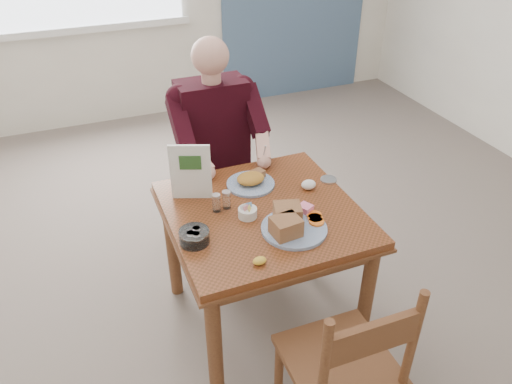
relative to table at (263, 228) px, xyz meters
name	(u,v)px	position (x,y,z in m)	size (l,w,h in m)	color
floor	(262,318)	(0.00, 0.00, -0.64)	(6.00, 6.00, 0.00)	#73645D
lemon_wedge	(260,261)	(-0.16, -0.36, 0.13)	(0.06, 0.04, 0.03)	gold
napkin	(309,185)	(0.29, 0.09, 0.14)	(0.08, 0.06, 0.05)	white
metal_dish	(328,180)	(0.42, 0.12, 0.12)	(0.09, 0.09, 0.01)	silver
table	(263,228)	(0.00, 0.00, 0.00)	(0.92, 0.92, 0.75)	brown
chair_far	(215,178)	(0.00, 0.80, -0.16)	(0.42, 0.42, 0.95)	brown
chair_near	(345,368)	(0.03, -0.77, -0.16)	(0.43, 0.43, 0.95)	brown
diner	(217,137)	(0.00, 0.71, 0.17)	(0.53, 0.56, 1.39)	gray
near_plate	(291,223)	(0.06, -0.19, 0.15)	(0.33, 0.31, 0.10)	white
far_plate	(251,180)	(0.03, 0.23, 0.14)	(0.33, 0.33, 0.07)	white
caddy	(248,213)	(-0.09, -0.03, 0.14)	(0.12, 0.12, 0.07)	white
shakers	(221,201)	(-0.18, 0.08, 0.16)	(0.10, 0.06, 0.09)	white
creamer	(194,236)	(-0.38, -0.12, 0.14)	(0.17, 0.17, 0.06)	white
menu	(191,172)	(-0.29, 0.23, 0.26)	(0.19, 0.09, 0.30)	white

